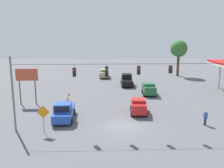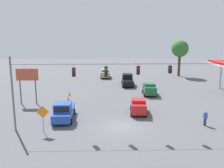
# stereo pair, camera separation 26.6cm
# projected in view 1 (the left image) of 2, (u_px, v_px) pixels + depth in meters

# --- Properties ---
(ground_plane) EXTENTS (140.00, 140.00, 0.00)m
(ground_plane) POSITION_uv_depth(u_px,v_px,m) (122.00, 127.00, 26.57)
(ground_plane) COLOR #56565B
(overhead_signal_span) EXTENTS (22.15, 0.38, 7.59)m
(overhead_signal_span) POSITION_uv_depth(u_px,v_px,m) (122.00, 84.00, 25.07)
(overhead_signal_span) COLOR slate
(overhead_signal_span) RESTS_ON ground_plane
(sedan_green_oncoming_far) EXTENTS (2.25, 3.99, 1.89)m
(sedan_green_oncoming_far) POSITION_uv_depth(u_px,v_px,m) (149.00, 89.00, 40.01)
(sedan_green_oncoming_far) COLOR #236038
(sedan_green_oncoming_far) RESTS_ON ground_plane
(pickup_truck_black_oncoming_deep) EXTENTS (2.32, 5.56, 2.12)m
(pickup_truck_black_oncoming_deep) POSITION_uv_depth(u_px,v_px,m) (127.00, 80.00, 47.20)
(pickup_truck_black_oncoming_deep) COLOR black
(pickup_truck_black_oncoming_deep) RESTS_ON ground_plane
(sedan_tan_withflow_deep) EXTENTS (2.07, 4.28, 1.83)m
(sedan_tan_withflow_deep) POSITION_uv_depth(u_px,v_px,m) (104.00, 73.00, 55.14)
(sedan_tan_withflow_deep) COLOR tan
(sedan_tan_withflow_deep) RESTS_ON ground_plane
(pickup_truck_blue_parked_shoulder) EXTENTS (2.34, 5.35, 2.12)m
(pickup_truck_blue_parked_shoulder) POSITION_uv_depth(u_px,v_px,m) (64.00, 111.00, 28.55)
(pickup_truck_blue_parked_shoulder) COLOR #234CB2
(pickup_truck_blue_parked_shoulder) RESTS_ON ground_plane
(sedan_red_crossing_near) EXTENTS (2.27, 3.97, 1.82)m
(sedan_red_crossing_near) POSITION_uv_depth(u_px,v_px,m) (139.00, 106.00, 30.85)
(sedan_red_crossing_near) COLOR red
(sedan_red_crossing_near) RESTS_ON ground_plane
(traffic_cone_nearest) EXTENTS (0.35, 0.35, 0.60)m
(traffic_cone_nearest) POSITION_uv_depth(u_px,v_px,m) (54.00, 120.00, 27.66)
(traffic_cone_nearest) COLOR orange
(traffic_cone_nearest) RESTS_ON ground_plane
(traffic_cone_second) EXTENTS (0.35, 0.35, 0.60)m
(traffic_cone_second) POSITION_uv_depth(u_px,v_px,m) (60.00, 111.00, 30.75)
(traffic_cone_second) COLOR orange
(traffic_cone_second) RESTS_ON ground_plane
(traffic_cone_third) EXTENTS (0.35, 0.35, 0.60)m
(traffic_cone_third) POSITION_uv_depth(u_px,v_px,m) (63.00, 105.00, 33.54)
(traffic_cone_third) COLOR orange
(traffic_cone_third) RESTS_ON ground_plane
(traffic_cone_fourth) EXTENTS (0.35, 0.35, 0.60)m
(traffic_cone_fourth) POSITION_uv_depth(u_px,v_px,m) (68.00, 98.00, 36.83)
(traffic_cone_fourth) COLOR orange
(traffic_cone_fourth) RESTS_ON ground_plane
(traffic_cone_fifth) EXTENTS (0.35, 0.35, 0.60)m
(traffic_cone_fifth) POSITION_uv_depth(u_px,v_px,m) (69.00, 94.00, 39.64)
(traffic_cone_fifth) COLOR orange
(traffic_cone_fifth) RESTS_ON ground_plane
(roadside_billboard) EXTENTS (3.03, 0.16, 5.00)m
(roadside_billboard) POSITION_uv_depth(u_px,v_px,m) (27.00, 79.00, 34.27)
(roadside_billboard) COLOR #4C473D
(roadside_billboard) RESTS_ON ground_plane
(work_zone_sign) EXTENTS (1.27, 0.06, 2.84)m
(work_zone_sign) POSITION_uv_depth(u_px,v_px,m) (43.00, 114.00, 24.48)
(work_zone_sign) COLOR slate
(work_zone_sign) RESTS_ON ground_plane
(pedestrian) EXTENTS (0.40, 0.28, 1.66)m
(pedestrian) POSITION_uv_depth(u_px,v_px,m) (205.00, 118.00, 26.87)
(pedestrian) COLOR #2D334C
(pedestrian) RESTS_ON ground_plane
(tree_horizon_left) EXTENTS (3.81, 3.81, 8.19)m
(tree_horizon_left) POSITION_uv_depth(u_px,v_px,m) (179.00, 49.00, 56.15)
(tree_horizon_left) COLOR #4C3823
(tree_horizon_left) RESTS_ON ground_plane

